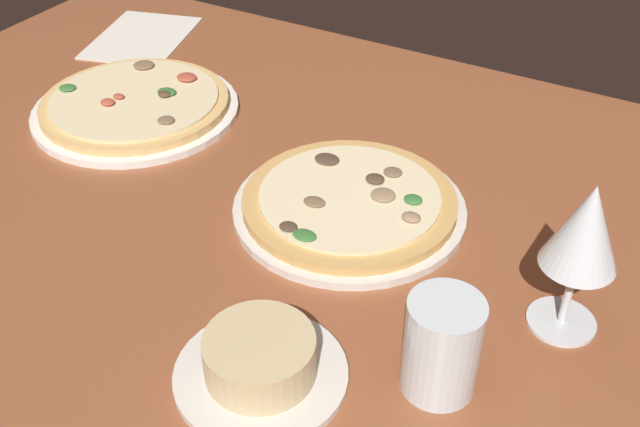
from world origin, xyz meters
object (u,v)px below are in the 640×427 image
(pizza_side, at_px, (136,105))
(water_glass, at_px, (441,350))
(pizza_main, at_px, (350,204))
(ramekin_on_saucer, at_px, (260,362))
(wine_glass_near, at_px, (585,232))
(paper_menu, at_px, (142,38))

(pizza_side, height_order, water_glass, water_glass)
(pizza_side, bearing_deg, water_glass, 156.19)
(pizza_main, height_order, pizza_side, same)
(pizza_side, height_order, ramekin_on_saucer, ramekin_on_saucer)
(ramekin_on_saucer, distance_m, water_glass, 0.16)
(wine_glass_near, relative_size, water_glass, 1.68)
(wine_glass_near, bearing_deg, water_glass, 59.54)
(wine_glass_near, height_order, water_glass, wine_glass_near)
(pizza_side, bearing_deg, pizza_main, 171.13)
(ramekin_on_saucer, bearing_deg, paper_menu, -41.99)
(pizza_main, relative_size, paper_menu, 1.38)
(pizza_main, height_order, wine_glass_near, wine_glass_near)
(pizza_side, relative_size, water_glass, 2.95)
(ramekin_on_saucer, xyz_separation_m, wine_glass_near, (-0.22, -0.21, 0.09))
(pizza_side, bearing_deg, ramekin_on_saucer, 142.62)
(water_glass, bearing_deg, wine_glass_near, -120.46)
(ramekin_on_saucer, xyz_separation_m, water_glass, (-0.14, -0.07, 0.02))
(pizza_main, bearing_deg, pizza_side, -8.87)
(water_glass, bearing_deg, pizza_side, -23.81)
(pizza_main, bearing_deg, wine_glass_near, 167.66)
(water_glass, xyz_separation_m, paper_menu, (0.73, -0.45, -0.04))
(wine_glass_near, bearing_deg, ramekin_on_saucer, 42.82)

